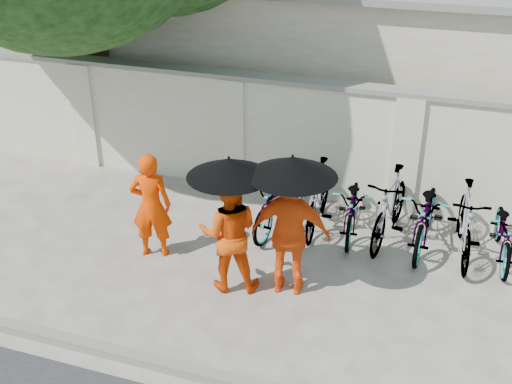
% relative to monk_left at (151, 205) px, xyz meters
% --- Properties ---
extents(ground, '(80.00, 80.00, 0.00)m').
position_rel_monk_left_xyz_m(ground, '(1.32, -0.52, -0.82)').
color(ground, '#B1A895').
extents(kerb, '(40.00, 0.16, 0.12)m').
position_rel_monk_left_xyz_m(kerb, '(1.32, -2.22, -0.76)').
color(kerb, gray).
rests_on(kerb, ground).
extents(compound_wall, '(20.00, 0.30, 2.00)m').
position_rel_monk_left_xyz_m(compound_wall, '(2.32, 2.68, 0.18)').
color(compound_wall, beige).
rests_on(compound_wall, ground).
extents(building_behind, '(14.00, 6.00, 3.20)m').
position_rel_monk_left_xyz_m(building_behind, '(3.32, 6.48, 0.78)').
color(building_behind, beige).
rests_on(building_behind, ground).
extents(monk_left, '(0.68, 0.54, 1.63)m').
position_rel_monk_left_xyz_m(monk_left, '(0.00, 0.00, 0.00)').
color(monk_left, '#FF3B00').
rests_on(monk_left, ground).
extents(monk_center, '(0.97, 0.85, 1.70)m').
position_rel_monk_left_xyz_m(monk_center, '(1.38, -0.41, 0.03)').
color(monk_center, '#EA4508').
rests_on(monk_center, ground).
extents(parasol_center, '(1.09, 1.09, 1.01)m').
position_rel_monk_left_xyz_m(parasol_center, '(1.43, -0.49, 1.03)').
color(parasol_center, black).
rests_on(parasol_center, ground).
extents(monk_right, '(1.09, 0.56, 1.79)m').
position_rel_monk_left_xyz_m(monk_right, '(2.18, -0.25, 0.08)').
color(monk_right, '#FF5511').
rests_on(monk_right, ground).
extents(parasol_right, '(1.15, 1.15, 1.03)m').
position_rel_monk_left_xyz_m(parasol_right, '(2.20, -0.33, 1.09)').
color(parasol_right, black).
rests_on(parasol_right, ground).
extents(bike_0, '(0.89, 1.91, 0.97)m').
position_rel_monk_left_xyz_m(bike_0, '(1.56, 1.38, -0.33)').
color(bike_0, gray).
rests_on(bike_0, ground).
extents(bike_1, '(0.60, 1.83, 1.08)m').
position_rel_monk_left_xyz_m(bike_1, '(2.12, 1.57, -0.28)').
color(bike_1, gray).
rests_on(bike_1, ground).
extents(bike_2, '(0.79, 1.77, 0.90)m').
position_rel_monk_left_xyz_m(bike_2, '(2.69, 1.59, -0.37)').
color(bike_2, gray).
rests_on(bike_2, ground).
extents(bike_3, '(0.76, 1.93, 1.13)m').
position_rel_monk_left_xyz_m(bike_3, '(3.25, 1.56, -0.25)').
color(bike_3, gray).
rests_on(bike_3, ground).
extents(bike_4, '(0.75, 1.96, 1.01)m').
position_rel_monk_left_xyz_m(bike_4, '(3.81, 1.57, -0.31)').
color(bike_4, gray).
rests_on(bike_4, ground).
extents(bike_5, '(0.69, 1.87, 1.10)m').
position_rel_monk_left_xyz_m(bike_5, '(4.37, 1.46, -0.27)').
color(bike_5, gray).
rests_on(bike_5, ground).
extents(bike_6, '(0.71, 1.69, 0.87)m').
position_rel_monk_left_xyz_m(bike_6, '(4.94, 1.53, -0.38)').
color(bike_6, gray).
rests_on(bike_6, ground).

